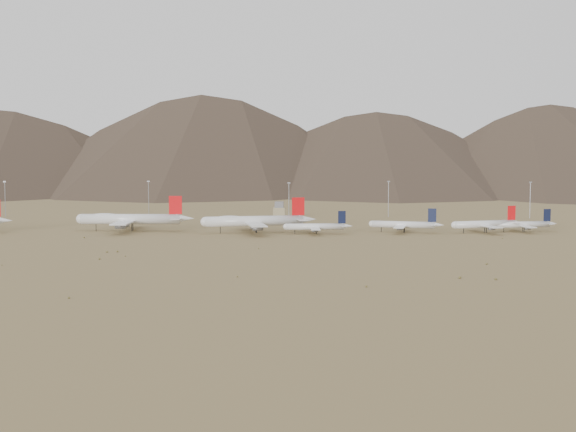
{
  "coord_description": "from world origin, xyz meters",
  "views": [
    {
      "loc": [
        55.99,
        -431.35,
        48.29
      ],
      "look_at": [
        39.37,
        30.0,
        9.67
      ],
      "focal_mm": 50.0,
      "sensor_mm": 36.0,
      "label": 1
    }
  ],
  "objects_px": {
    "widebody_centre": "(131,219)",
    "narrowbody_a": "(317,227)",
    "widebody_east": "(255,221)",
    "control_tower": "(279,211)",
    "narrowbody_b": "(405,225)"
  },
  "relations": [
    {
      "from": "widebody_east",
      "to": "control_tower",
      "type": "height_order",
      "value": "widebody_east"
    },
    {
      "from": "widebody_centre",
      "to": "narrowbody_a",
      "type": "height_order",
      "value": "widebody_centre"
    },
    {
      "from": "narrowbody_b",
      "to": "control_tower",
      "type": "distance_m",
      "value": 116.71
    },
    {
      "from": "narrowbody_b",
      "to": "control_tower",
      "type": "relative_size",
      "value": 3.57
    },
    {
      "from": "widebody_centre",
      "to": "narrowbody_a",
      "type": "bearing_deg",
      "value": -7.26
    },
    {
      "from": "widebody_east",
      "to": "narrowbody_b",
      "type": "relative_size",
      "value": 1.56
    },
    {
      "from": "narrowbody_a",
      "to": "control_tower",
      "type": "relative_size",
      "value": 3.33
    },
    {
      "from": "control_tower",
      "to": "widebody_east",
      "type": "bearing_deg",
      "value": -96.12
    },
    {
      "from": "narrowbody_a",
      "to": "narrowbody_b",
      "type": "height_order",
      "value": "narrowbody_b"
    },
    {
      "from": "widebody_east",
      "to": "narrowbody_b",
      "type": "bearing_deg",
      "value": -11.09
    },
    {
      "from": "narrowbody_a",
      "to": "control_tower",
      "type": "height_order",
      "value": "narrowbody_a"
    },
    {
      "from": "narrowbody_b",
      "to": "control_tower",
      "type": "height_order",
      "value": "narrowbody_b"
    },
    {
      "from": "control_tower",
      "to": "narrowbody_b",
      "type": "bearing_deg",
      "value": -48.67
    },
    {
      "from": "widebody_centre",
      "to": "narrowbody_a",
      "type": "relative_size",
      "value": 1.76
    },
    {
      "from": "widebody_centre",
      "to": "control_tower",
      "type": "bearing_deg",
      "value": 44.63
    }
  ]
}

